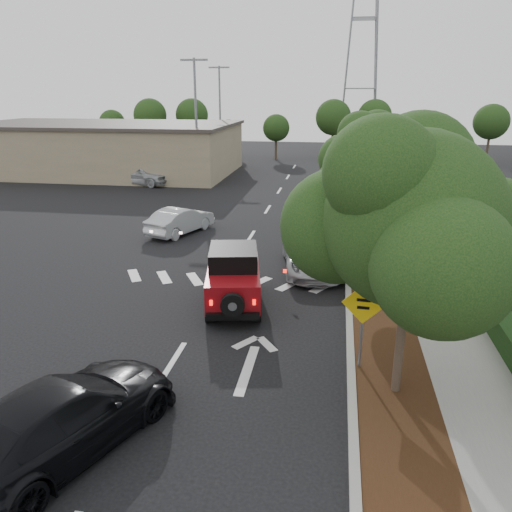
% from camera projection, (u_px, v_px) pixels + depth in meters
% --- Properties ---
extents(ground, '(120.00, 120.00, 0.00)m').
position_uv_depth(ground, '(172.00, 363.00, 12.99)').
color(ground, black).
rests_on(ground, ground).
extents(curb, '(0.20, 70.00, 0.15)m').
position_uv_depth(curb, '(347.00, 240.00, 23.51)').
color(curb, '#9E9B93').
rests_on(curb, ground).
extents(planting_strip, '(1.80, 70.00, 0.12)m').
position_uv_depth(planting_strip, '(368.00, 241.00, 23.36)').
color(planting_strip, black).
rests_on(planting_strip, ground).
extents(sidewalk, '(2.00, 70.00, 0.12)m').
position_uv_depth(sidewalk, '(410.00, 243.00, 23.07)').
color(sidewalk, gray).
rests_on(sidewalk, ground).
extents(hedge, '(0.80, 70.00, 0.80)m').
position_uv_depth(hedge, '(442.00, 237.00, 22.75)').
color(hedge, black).
rests_on(hedge, ground).
extents(commercial_building, '(22.00, 12.00, 4.00)m').
position_uv_depth(commercial_building, '(103.00, 149.00, 42.91)').
color(commercial_building, gray).
rests_on(commercial_building, ground).
extents(transmission_tower, '(7.00, 4.00, 28.00)m').
position_uv_depth(transmission_tower, '(356.00, 153.00, 57.05)').
color(transmission_tower, slate).
rests_on(transmission_tower, ground).
extents(street_tree_near, '(3.80, 3.80, 5.92)m').
position_uv_depth(street_tree_near, '(395.00, 394.00, 11.67)').
color(street_tree_near, black).
rests_on(street_tree_near, ground).
extents(street_tree_mid, '(3.20, 3.20, 5.32)m').
position_uv_depth(street_tree_mid, '(376.00, 285.00, 18.23)').
color(street_tree_mid, black).
rests_on(street_tree_mid, ground).
extents(street_tree_far, '(3.40, 3.40, 5.62)m').
position_uv_depth(street_tree_far, '(367.00, 236.00, 24.32)').
color(street_tree_far, black).
rests_on(street_tree_far, ground).
extents(light_pole_a, '(2.00, 0.22, 9.00)m').
position_uv_depth(light_pole_a, '(199.00, 183.00, 38.34)').
color(light_pole_a, slate).
rests_on(light_pole_a, ground).
extents(light_pole_b, '(2.00, 0.22, 9.00)m').
position_uv_depth(light_pole_b, '(221.00, 162.00, 49.74)').
color(light_pole_b, slate).
rests_on(light_pole_b, ground).
extents(red_jeep, '(2.26, 3.91, 1.92)m').
position_uv_depth(red_jeep, '(234.00, 276.00, 16.31)').
color(red_jeep, black).
rests_on(red_jeep, ground).
extents(silver_suv_ahead, '(2.80, 4.91, 1.29)m').
position_uv_depth(silver_suv_ahead, '(312.00, 255.00, 19.52)').
color(silver_suv_ahead, '#B2B6BB').
rests_on(silver_suv_ahead, ground).
extents(black_suv_oncoming, '(3.79, 5.50, 1.48)m').
position_uv_depth(black_suv_oncoming, '(63.00, 417.00, 9.64)').
color(black_suv_oncoming, black).
rests_on(black_suv_oncoming, ground).
extents(silver_sedan_oncoming, '(2.72, 4.17, 1.30)m').
position_uv_depth(silver_sedan_oncoming, '(181.00, 220.00, 24.68)').
color(silver_sedan_oncoming, '#B4B7BC').
rests_on(silver_sedan_oncoming, ground).
extents(parked_suv, '(5.18, 3.20, 1.65)m').
position_uv_depth(parked_suv, '(141.00, 174.00, 37.56)').
color(parked_suv, '#ACB0B4').
rests_on(parked_suv, ground).
extents(speed_hump_sign, '(1.06, 0.12, 2.26)m').
position_uv_depth(speed_hump_sign, '(363.00, 314.00, 12.16)').
color(speed_hump_sign, slate).
rests_on(speed_hump_sign, ground).
extents(terracotta_planter, '(0.75, 0.75, 1.31)m').
position_uv_depth(terracotta_planter, '(478.00, 295.00, 15.08)').
color(terracotta_planter, brown).
rests_on(terracotta_planter, ground).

